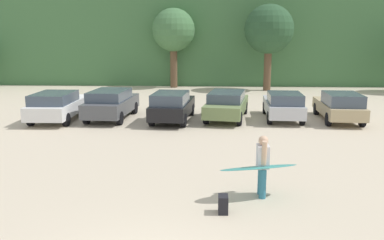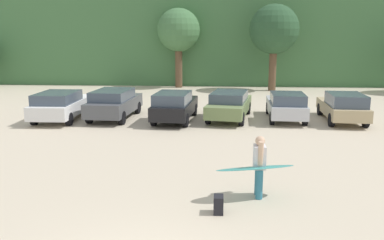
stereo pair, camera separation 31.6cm
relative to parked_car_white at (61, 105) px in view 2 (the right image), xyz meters
name	(u,v)px [view 2 (the right image)]	position (x,y,z in m)	size (l,w,h in m)	color
hillside_ridge	(204,34)	(6.64, 20.78, 3.66)	(108.00, 12.00, 8.91)	#427042
tree_far_right	(179,31)	(4.78, 13.88, 3.92)	(3.57, 3.57, 6.58)	brown
tree_center_right	(274,30)	(12.43, 12.26, 3.97)	(3.84, 3.84, 6.75)	brown
parked_car_white	(61,105)	(0.00, 0.00, 0.00)	(2.01, 4.76, 1.50)	white
parked_car_dark_gray	(114,103)	(2.67, 0.46, 0.04)	(2.16, 4.56, 1.55)	#4C4F54
parked_car_black	(175,106)	(5.92, -0.02, 0.02)	(2.11, 4.55, 1.54)	black
parked_car_olive_green	(229,104)	(8.74, 0.73, -0.01)	(2.62, 4.95, 1.46)	#6B7F4C
parked_car_silver	(286,105)	(11.66, 0.63, -0.02)	(1.99, 4.32, 1.47)	silver
parked_car_tan	(343,106)	(14.47, 0.40, -0.01)	(2.00, 4.47, 1.50)	tan
person_adult	(259,163)	(9.26, -9.73, 0.16)	(0.31, 0.71, 1.70)	teal
surfboard_teal	(255,168)	(9.15, -9.87, 0.06)	(2.26, 1.18, 0.21)	teal
backpack_dropped	(218,205)	(8.18, -10.84, -0.57)	(0.24, 0.34, 0.45)	black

